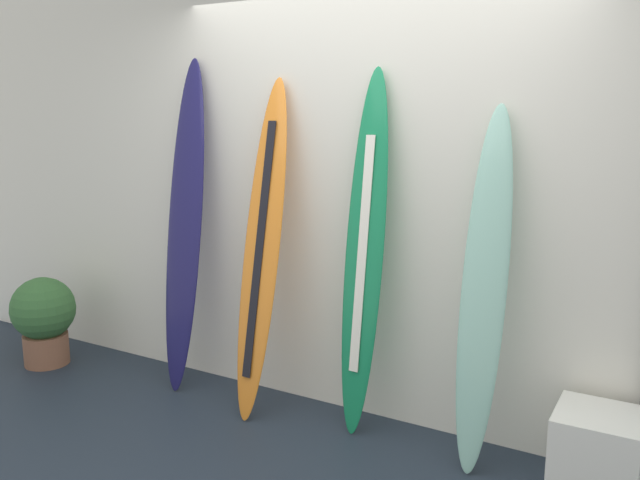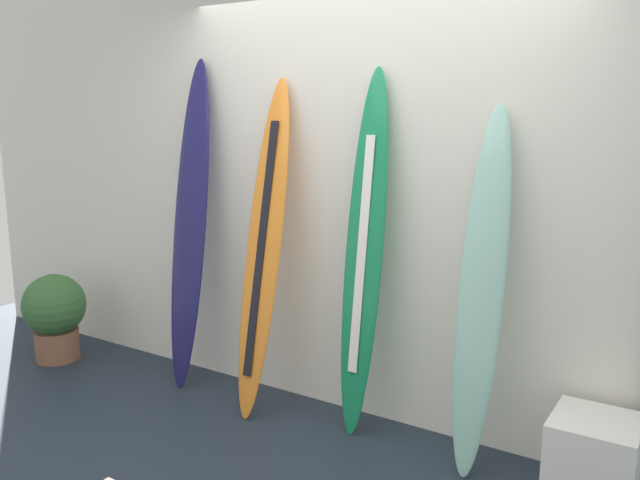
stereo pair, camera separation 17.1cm
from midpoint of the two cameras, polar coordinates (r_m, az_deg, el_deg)
The scene contains 7 objects.
wall_back at distance 3.97m, azimuth 5.96°, elevation 4.59°, with size 7.20×0.20×2.80m, color silver.
surfboard_navy at distance 4.46m, azimuth -10.00°, elevation 1.16°, with size 0.28×0.38×2.18m.
surfboard_sunset at distance 4.02m, azimuth -3.67°, elevation -1.00°, with size 0.26×0.49×2.04m.
surfboard_emerald at distance 3.76m, azimuth 5.07°, elevation -1.55°, with size 0.25×0.33×2.09m.
surfboard_seafoam at distance 3.48m, azimuth 15.01°, elevation -4.64°, with size 0.24×0.39×1.89m.
display_block_left at distance 3.58m, azimuth 23.68°, elevation -17.04°, with size 0.40×0.40×0.44m.
potted_plant at distance 5.31m, azimuth -20.91°, elevation -5.83°, with size 0.46×0.46×0.65m.
Camera 2 is at (1.85, -2.18, 1.86)m, focal length 37.38 mm.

